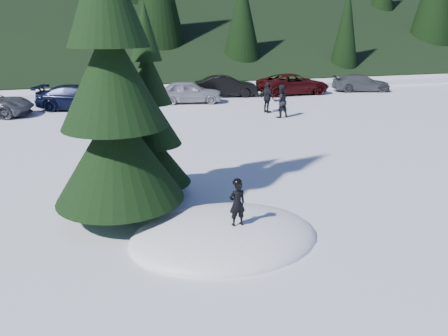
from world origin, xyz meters
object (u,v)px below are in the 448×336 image
object	(u,v)px
car_3	(80,98)
child_skier	(237,204)
spruce_tall	(113,89)
spruce_short	(150,125)
adult_0	(281,101)
adult_1	(267,98)
car_6	(293,84)
car_7	(361,83)
car_4	(189,92)
car_5	(226,86)

from	to	relation	value
car_3	child_skier	bearing A→B (deg)	-148.14
spruce_tall	spruce_short	distance (m)	2.11
spruce_short	car_3	distance (m)	15.10
child_skier	adult_0	world-z (taller)	adult_0
adult_1	spruce_tall	bearing A→B (deg)	126.08
adult_1	car_6	bearing A→B (deg)	-54.14
adult_0	adult_1	world-z (taller)	adult_0
adult_0	car_6	world-z (taller)	adult_0
spruce_short	car_7	xyz separation A→B (m)	(18.08, 16.74, -1.48)
car_6	car_7	size ratio (longest dim) A/B	1.22
spruce_tall	car_4	distance (m)	17.86
spruce_tall	adult_1	distance (m)	15.43
child_skier	car_3	bearing A→B (deg)	-81.95
car_7	car_4	bearing A→B (deg)	110.28
spruce_short	adult_1	world-z (taller)	spruce_short
car_6	car_7	xyz separation A→B (m)	(5.53, -0.18, -0.10)
car_5	spruce_short	bearing A→B (deg)	167.08
car_3	car_7	distance (m)	20.33
child_skier	car_7	size ratio (longest dim) A/B	0.24
spruce_tall	child_skier	xyz separation A→B (m)	(2.38, -2.18, -2.32)
car_3	car_6	size ratio (longest dim) A/B	0.95
car_4	car_7	bearing A→B (deg)	-73.08
child_skier	car_6	distance (m)	23.35
car_4	child_skier	bearing A→B (deg)	-178.14
car_4	car_5	xyz separation A→B (m)	(3.06, 1.86, 0.00)
child_skier	car_6	bearing A→B (deg)	-121.41
adult_0	adult_1	distance (m)	1.47
spruce_tall	car_4	size ratio (longest dim) A/B	2.05
car_6	adult_1	bearing A→B (deg)	142.26
adult_0	car_6	xyz separation A→B (m)	(4.35, 7.52, -0.15)
car_4	car_5	world-z (taller)	car_5
spruce_tall	car_4	world-z (taller)	spruce_tall
adult_0	car_7	bearing A→B (deg)	-150.34
car_5	car_7	world-z (taller)	car_5
spruce_short	spruce_tall	bearing A→B (deg)	-125.54
child_skier	car_7	bearing A→B (deg)	-132.24
spruce_tall	car_3	bearing A→B (deg)	94.09
car_6	car_3	bearing A→B (deg)	96.79
child_skier	adult_0	size ratio (longest dim) A/B	0.59
child_skier	adult_1	size ratio (longest dim) A/B	0.60
car_6	car_7	world-z (taller)	car_6
car_4	adult_0	bearing A→B (deg)	-137.09
car_4	car_6	distance (m)	8.18
adult_1	car_5	size ratio (longest dim) A/B	0.40
car_3	car_6	xyz separation A→B (m)	(14.72, 2.04, 0.00)
adult_1	spruce_short	bearing A→B (deg)	125.97
spruce_short	car_6	size ratio (longest dim) A/B	1.03
adult_0	car_3	bearing A→B (deg)	-34.78
child_skier	car_5	world-z (taller)	child_skier
car_4	car_7	size ratio (longest dim) A/B	0.98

